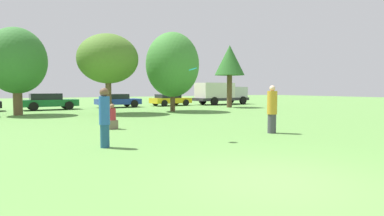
{
  "coord_description": "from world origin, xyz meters",
  "views": [
    {
      "loc": [
        -4.21,
        -4.05,
        1.69
      ],
      "look_at": [
        1.32,
        5.27,
        1.02
      ],
      "focal_mm": 29.29,
      "sensor_mm": 36.0,
      "label": 1
    }
  ],
  "objects_px": {
    "tree_4": "(173,65)",
    "delivery_truck_silver": "(221,93)",
    "bystander_sitting": "(112,119)",
    "tree_2": "(16,61)",
    "person_catcher": "(272,109)",
    "tree_3": "(108,59)",
    "parked_car_blue": "(117,100)",
    "tree_5": "(230,61)",
    "frisbee": "(193,69)",
    "person_thrower": "(105,117)",
    "parked_car_green": "(49,101)",
    "parked_car_yellow": "(170,100)"
  },
  "relations": [
    {
      "from": "tree_4",
      "to": "delivery_truck_silver",
      "type": "xyz_separation_m",
      "value": [
        9.3,
        6.75,
        -2.19
      ]
    },
    {
      "from": "bystander_sitting",
      "to": "tree_2",
      "type": "xyz_separation_m",
      "value": [
        -3.16,
        9.96,
        3.01
      ]
    },
    {
      "from": "person_catcher",
      "to": "tree_4",
      "type": "height_order",
      "value": "tree_4"
    },
    {
      "from": "tree_3",
      "to": "tree_4",
      "type": "xyz_separation_m",
      "value": [
        4.74,
        -0.26,
        -0.22
      ]
    },
    {
      "from": "parked_car_blue",
      "to": "delivery_truck_silver",
      "type": "bearing_deg",
      "value": -3.42
    },
    {
      "from": "tree_5",
      "to": "parked_car_blue",
      "type": "height_order",
      "value": "tree_5"
    },
    {
      "from": "frisbee",
      "to": "tree_3",
      "type": "xyz_separation_m",
      "value": [
        0.75,
        12.38,
        1.36
      ]
    },
    {
      "from": "tree_4",
      "to": "tree_5",
      "type": "distance_m",
      "value": 7.02
    },
    {
      "from": "parked_car_blue",
      "to": "tree_2",
      "type": "bearing_deg",
      "value": -150.83
    },
    {
      "from": "person_thrower",
      "to": "tree_4",
      "type": "xyz_separation_m",
      "value": [
        8.29,
        11.89,
        2.57
      ]
    },
    {
      "from": "tree_2",
      "to": "parked_car_green",
      "type": "bearing_deg",
      "value": 63.07
    },
    {
      "from": "person_thrower",
      "to": "parked_car_yellow",
      "type": "xyz_separation_m",
      "value": [
        11.67,
        19.05,
        -0.28
      ]
    },
    {
      "from": "bystander_sitting",
      "to": "parked_car_yellow",
      "type": "bearing_deg",
      "value": 55.68
    },
    {
      "from": "person_catcher",
      "to": "frisbee",
      "type": "height_order",
      "value": "frisbee"
    },
    {
      "from": "person_thrower",
      "to": "tree_2",
      "type": "xyz_separation_m",
      "value": [
        -1.77,
        13.96,
        2.56
      ]
    },
    {
      "from": "person_catcher",
      "to": "frisbee",
      "type": "distance_m",
      "value": 3.74
    },
    {
      "from": "tree_4",
      "to": "parked_car_yellow",
      "type": "distance_m",
      "value": 8.41
    },
    {
      "from": "parked_car_yellow",
      "to": "person_catcher",
      "type": "bearing_deg",
      "value": -107.86
    },
    {
      "from": "person_thrower",
      "to": "parked_car_blue",
      "type": "relative_size",
      "value": 0.44
    },
    {
      "from": "person_catcher",
      "to": "parked_car_blue",
      "type": "bearing_deg",
      "value": -87.16
    },
    {
      "from": "parked_car_blue",
      "to": "parked_car_yellow",
      "type": "distance_m",
      "value": 5.43
    },
    {
      "from": "tree_2",
      "to": "person_thrower",
      "type": "bearing_deg",
      "value": -82.76
    },
    {
      "from": "parked_car_yellow",
      "to": "frisbee",
      "type": "bearing_deg",
      "value": -116.97
    },
    {
      "from": "parked_car_green",
      "to": "parked_car_blue",
      "type": "bearing_deg",
      "value": 1.39
    },
    {
      "from": "tree_2",
      "to": "delivery_truck_silver",
      "type": "distance_m",
      "value": 20.04
    },
    {
      "from": "person_catcher",
      "to": "tree_3",
      "type": "distance_m",
      "value": 13.04
    },
    {
      "from": "person_thrower",
      "to": "parked_car_blue",
      "type": "xyz_separation_m",
      "value": [
        6.24,
        18.86,
        -0.24
      ]
    },
    {
      "from": "parked_car_blue",
      "to": "delivery_truck_silver",
      "type": "relative_size",
      "value": 0.62
    },
    {
      "from": "person_thrower",
      "to": "parked_car_blue",
      "type": "bearing_deg",
      "value": 74.42
    },
    {
      "from": "person_catcher",
      "to": "parked_car_green",
      "type": "bearing_deg",
      "value": -70.27
    },
    {
      "from": "bystander_sitting",
      "to": "tree_2",
      "type": "distance_m",
      "value": 10.88
    },
    {
      "from": "parked_car_yellow",
      "to": "person_thrower",
      "type": "bearing_deg",
      "value": -123.78
    },
    {
      "from": "person_catcher",
      "to": "tree_3",
      "type": "xyz_separation_m",
      "value": [
        -2.72,
        12.45,
        2.78
      ]
    },
    {
      "from": "tree_5",
      "to": "parked_car_green",
      "type": "distance_m",
      "value": 15.65
    },
    {
      "from": "person_thrower",
      "to": "parked_car_yellow",
      "type": "relative_size",
      "value": 0.43
    },
    {
      "from": "bystander_sitting",
      "to": "tree_5",
      "type": "bearing_deg",
      "value": 35.55
    },
    {
      "from": "parked_car_blue",
      "to": "parked_car_yellow",
      "type": "bearing_deg",
      "value": -0.28
    },
    {
      "from": "tree_5",
      "to": "parked_car_green",
      "type": "xyz_separation_m",
      "value": [
        -14.5,
        4.75,
        -3.49
      ]
    },
    {
      "from": "person_catcher",
      "to": "tree_4",
      "type": "relative_size",
      "value": 0.31
    },
    {
      "from": "parked_car_blue",
      "to": "tree_4",
      "type": "bearing_deg",
      "value": -75.86
    },
    {
      "from": "tree_2",
      "to": "delivery_truck_silver",
      "type": "bearing_deg",
      "value": 13.58
    },
    {
      "from": "bystander_sitting",
      "to": "parked_car_green",
      "type": "relative_size",
      "value": 0.25
    },
    {
      "from": "frisbee",
      "to": "parked_car_green",
      "type": "distance_m",
      "value": 18.92
    },
    {
      "from": "tree_5",
      "to": "tree_4",
      "type": "bearing_deg",
      "value": -164.64
    },
    {
      "from": "bystander_sitting",
      "to": "parked_car_blue",
      "type": "bearing_deg",
      "value": 71.94
    },
    {
      "from": "tree_2",
      "to": "parked_car_blue",
      "type": "relative_size",
      "value": 1.42
    },
    {
      "from": "tree_4",
      "to": "parked_car_blue",
      "type": "relative_size",
      "value": 1.5
    },
    {
      "from": "parked_car_green",
      "to": "parked_car_blue",
      "type": "xyz_separation_m",
      "value": [
        5.71,
        0.37,
        -0.04
      ]
    },
    {
      "from": "tree_5",
      "to": "parked_car_yellow",
      "type": "relative_size",
      "value": 1.42
    },
    {
      "from": "person_catcher",
      "to": "tree_2",
      "type": "distance_m",
      "value": 16.57
    }
  ]
}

